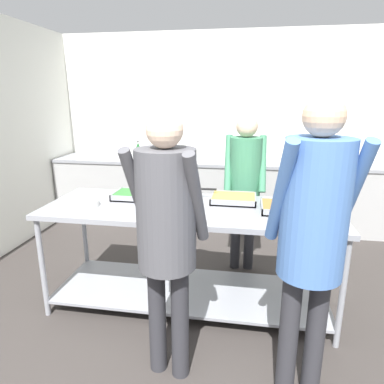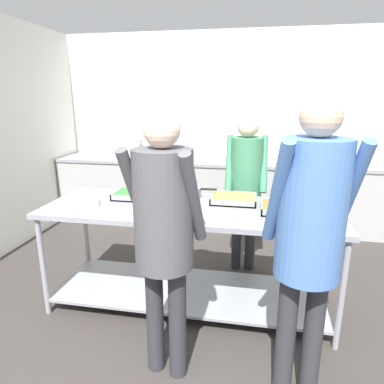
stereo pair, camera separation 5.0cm
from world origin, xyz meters
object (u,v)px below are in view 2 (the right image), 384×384
Objects in this scene: serving_tray_vegetables at (287,209)px; cook_behind_counter at (246,177)px; water_bottle at (141,151)px; plate_stack at (85,203)px; sauce_pan at (188,192)px; guest_serving_left at (310,226)px; guest_serving_right at (164,223)px; serving_tray_greens at (138,195)px; serving_tray_roast at (234,199)px.

serving_tray_vegetables is 0.80m from cook_behind_counter.
serving_tray_vegetables is 1.61× the size of water_bottle.
serving_tray_vegetables is (1.64, 0.15, 0.00)m from plate_stack.
plate_stack is at bearing -153.98° from sauce_pan.
water_bottle is (-1.85, 1.93, 0.11)m from serving_tray_vegetables.
guest_serving_left is at bearing -87.46° from serving_tray_vegetables.
guest_serving_right is at bearing -37.89° from plate_stack.
guest_serving_left is at bearing -37.38° from serving_tray_greens.
water_bottle is at bearing 133.93° from serving_tray_vegetables.
guest_serving_right is 2.95m from water_bottle.
guest_serving_right reaches higher than serving_tray_roast.
guest_serving_left reaches higher than serving_tray_roast.
guest_serving_right reaches higher than sauce_pan.
sauce_pan is at bearing -59.11° from water_bottle.
cook_behind_counter is (1.29, 0.86, 0.08)m from plate_stack.
sauce_pan is 1.06m from guest_serving_right.
cook_behind_counter is (-0.35, 0.71, 0.08)m from serving_tray_vegetables.
cook_behind_counter is at bearing 33.63° from plate_stack.
plate_stack is 1.55m from cook_behind_counter.
cook_behind_counter reaches higher than serving_tray_greens.
water_bottle is at bearing 129.22° from serving_tray_roast.
plate_stack is at bearing -164.78° from serving_tray_roast.
water_bottle reaches higher than plate_stack.
serving_tray_roast is at bearing 70.85° from guest_serving_right.
guest_serving_right is at bearing -105.70° from cook_behind_counter.
serving_tray_greens is at bearing 142.62° from guest_serving_left.
plate_stack is 1.10m from guest_serving_right.
plate_stack is at bearing 142.11° from guest_serving_right.
serving_tray_vegetables is at bearing -6.55° from serving_tray_greens.
serving_tray_vegetables is at bearing 46.36° from guest_serving_right.
sauce_pan is 0.24× the size of cook_behind_counter.
cook_behind_counter is (0.93, 0.57, 0.08)m from serving_tray_greens.
serving_tray_vegetables is (1.28, -0.15, 0.00)m from serving_tray_greens.
serving_tray_vegetables is 1.14m from guest_serving_right.
guest_serving_right is at bearing -109.15° from serving_tray_roast.
serving_tray_greens and serving_tray_roast have the same top height.
serving_tray_roast is 0.24× the size of cook_behind_counter.
serving_tray_roast is 0.54m from cook_behind_counter.
serving_tray_greens is 0.24× the size of guest_serving_right.
serving_tray_roast is at bearing 2.40° from serving_tray_greens.
guest_serving_right is (0.50, -0.96, 0.13)m from serving_tray_greens.
water_bottle is at bearing 111.42° from guest_serving_right.
sauce_pan is at bearing 164.12° from serving_tray_vegetables.
cook_behind_counter is at bearing 43.43° from sauce_pan.
serving_tray_greens is 1.67m from guest_serving_left.
plate_stack is 0.57× the size of serving_tray_greens.
serving_tray_roast is at bearing -50.78° from water_bottle.
serving_tray_vegetables is at bearing -22.90° from serving_tray_roast.
serving_tray_roast is 1.07m from guest_serving_right.
guest_serving_right is at bearing -133.64° from serving_tray_vegetables.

